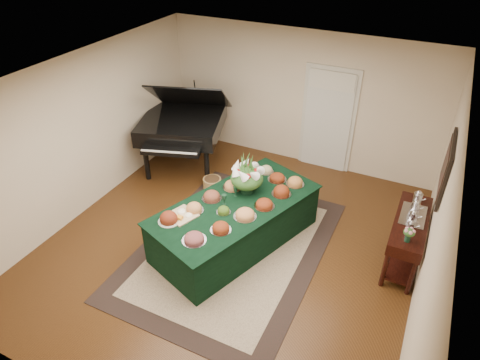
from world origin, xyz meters
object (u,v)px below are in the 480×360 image
at_px(grand_piano, 183,123).
at_px(mahogany_sideboard, 409,230).
at_px(buffet_table, 236,223).
at_px(floral_centerpiece, 247,175).

bearing_deg(grand_piano, mahogany_sideboard, -13.04).
distance_m(buffet_table, floral_centerpiece, 0.78).
distance_m(floral_centerpiece, mahogany_sideboard, 2.51).
bearing_deg(floral_centerpiece, grand_piano, 146.58).
distance_m(grand_piano, mahogany_sideboard, 4.59).
xyz_separation_m(buffet_table, floral_centerpiece, (0.01, 0.37, 0.69)).
bearing_deg(floral_centerpiece, buffet_table, -91.87).
relative_size(buffet_table, floral_centerpiece, 5.52).
relative_size(grand_piano, mahogany_sideboard, 1.55).
bearing_deg(grand_piano, floral_centerpiece, -33.42).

